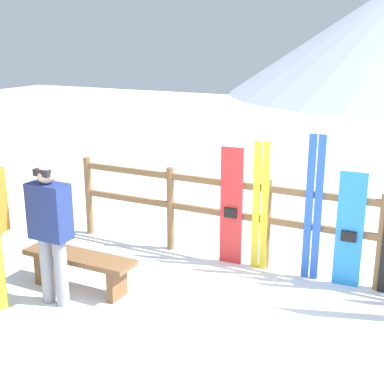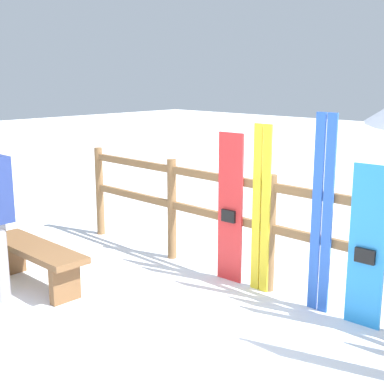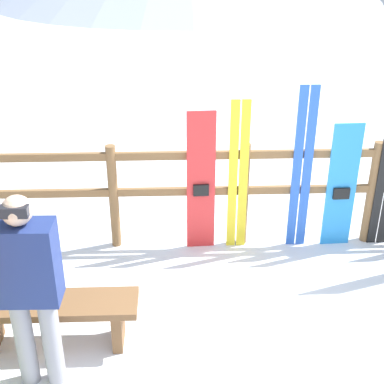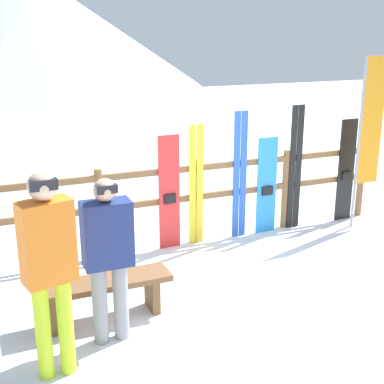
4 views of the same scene
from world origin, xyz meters
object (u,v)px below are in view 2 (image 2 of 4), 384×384
Objects in this scene: snowboard_red at (230,209)px; ski_pair_yellow at (261,209)px; snowboard_blue at (367,248)px; ski_pair_blue at (322,215)px; bench at (35,256)px.

snowboard_red is 0.38m from ski_pair_yellow.
ski_pair_yellow reaches higher than snowboard_red.
snowboard_blue is at bearing -0.19° from ski_pair_yellow.
snowboard_blue is (0.42, -0.00, -0.19)m from ski_pair_blue.
ski_pair_yellow is at bearing 179.81° from snowboard_blue.
ski_pair_blue is at bearing 179.52° from snowboard_blue.
bench is 2.74m from ski_pair_blue.
snowboard_red is at bearing -179.81° from ski_pair_blue.
bench is 0.90× the size of snowboard_red.
snowboard_red reaches higher than snowboard_blue.
bench is at bearing -138.11° from ski_pair_yellow.
snowboard_red is (1.24, 1.44, 0.43)m from bench.
ski_pair_blue is (0.64, 0.00, 0.07)m from ski_pair_yellow.
ski_pair_yellow is at bearing 180.00° from ski_pair_blue.
ski_pair_blue reaches higher than ski_pair_yellow.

